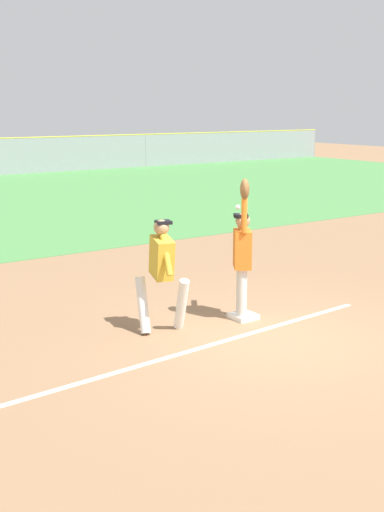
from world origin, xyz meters
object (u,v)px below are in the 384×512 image
object	(u,v)px
runner	(162,268)
baseball	(238,207)
fielder	(242,251)
first_base	(243,316)
parked_car_red	(16,155)
parked_car_green	(112,151)

from	to	relation	value
runner	baseball	xyz separation A→B (m)	(1.31, -0.14, 0.82)
fielder	runner	bearing A→B (deg)	24.68
first_base	baseball	size ratio (longest dim) A/B	5.14
parked_car_red	parked_car_green	size ratio (longest dim) A/B	0.97
runner	parked_car_red	world-z (taller)	runner
fielder	first_base	bearing A→B (deg)	-140.23
first_base	baseball	world-z (taller)	baseball
baseball	runner	bearing A→B (deg)	173.78
first_base	baseball	bearing A→B (deg)	141.81
first_base	parked_car_green	bearing A→B (deg)	65.68
runner	parked_car_red	distance (m)	29.35
baseball	parked_car_green	world-z (taller)	baseball
baseball	parked_car_green	size ratio (longest dim) A/B	0.02
parked_car_green	runner	bearing A→B (deg)	-112.87
runner	parked_car_green	distance (m)	31.78
fielder	runner	distance (m)	1.38
parked_car_red	runner	bearing A→B (deg)	-106.26
fielder	parked_car_red	bearing A→B (deg)	-69.76
first_base	parked_car_red	distance (m)	29.20
parked_car_red	baseball	bearing A→B (deg)	-103.70
parked_car_green	first_base	bearing A→B (deg)	-110.40
runner	baseball	size ratio (longest dim) A/B	23.24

